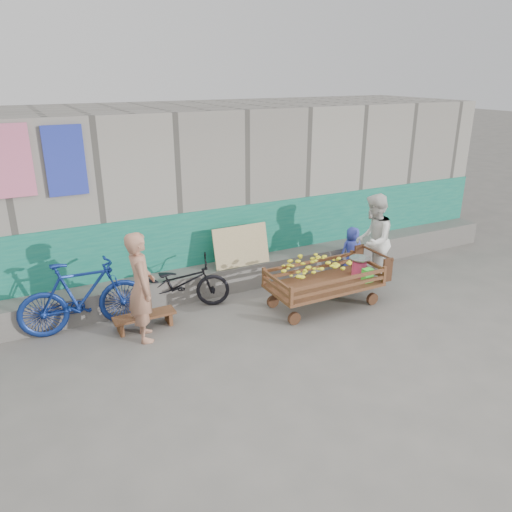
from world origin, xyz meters
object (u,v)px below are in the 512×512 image
banana_cart (323,274)px  bicycle_dark (180,283)px  bench (145,318)px  bicycle_blue (83,296)px  vendor_man (141,287)px  woman (373,241)px  child (352,251)px

banana_cart → bicycle_dark: bearing=152.9°
bench → bicycle_blue: bearing=155.5°
bench → bicycle_dark: (0.72, 0.44, 0.25)m
banana_cart → vendor_man: 2.85m
bench → bicycle_dark: 0.88m
woman → bicycle_dark: 3.41m
vendor_man → bicycle_dark: bearing=-41.0°
woman → bicycle_blue: (-4.81, 0.60, -0.28)m
woman → bicycle_dark: bearing=-53.1°
banana_cart → vendor_man: (-2.82, 0.32, 0.23)m
vendor_man → bicycle_blue: size_ratio=0.88×
bicycle_dark → bicycle_blue: (-1.50, -0.09, 0.13)m
vendor_man → child: bearing=-75.3°
bench → bicycle_dark: size_ratio=0.58×
bicycle_blue → bicycle_dark: bearing=-83.0°
banana_cart → bicycle_dark: banana_cart is taller
woman → vendor_man: bearing=-40.9°
bench → bicycle_blue: (-0.78, 0.36, 0.38)m
child → bicycle_dark: (-3.31, 0.14, -0.04)m
vendor_man → bench: bearing=-7.9°
bicycle_dark → child: bearing=-72.9°
bicycle_dark → bicycle_blue: bicycle_blue is taller
bicycle_blue → woman: bearing=-93.4°
woman → bicycle_dark: size_ratio=1.04×
bicycle_dark → bicycle_blue: bearing=112.9°
banana_cart → vendor_man: bearing=173.5°
vendor_man → woman: woman is taller
woman → bicycle_dark: (-3.31, 0.69, -0.41)m
woman → child: bearing=-131.4°
banana_cart → bicycle_blue: (-3.53, 0.95, -0.02)m
bench → child: (4.03, 0.30, 0.29)m
woman → child: (0.00, 0.55, -0.37)m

